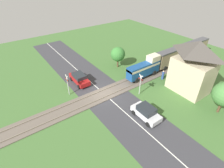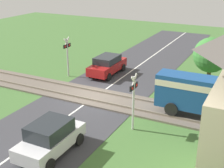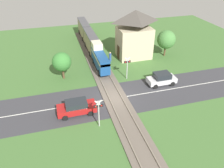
{
  "view_description": "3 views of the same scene",
  "coord_description": "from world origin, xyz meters",
  "px_view_note": "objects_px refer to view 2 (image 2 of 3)",
  "views": [
    {
      "loc": [
        16.37,
        -10.5,
        14.84
      ],
      "look_at": [
        0.0,
        1.32,
        1.2
      ],
      "focal_mm": 28.0,
      "sensor_mm": 36.0,
      "label": 1
    },
    {
      "loc": [
        16.54,
        9.68,
        8.29
      ],
      "look_at": [
        0.0,
        1.32,
        1.2
      ],
      "focal_mm": 50.0,
      "sensor_mm": 36.0,
      "label": 2
    },
    {
      "loc": [
        -5.97,
        -19.72,
        14.88
      ],
      "look_at": [
        0.0,
        1.32,
        1.2
      ],
      "focal_mm": 35.0,
      "sensor_mm": 36.0,
      "label": 3
    }
  ],
  "objects_px": {
    "car_far_side": "(50,137)",
    "crossing_signal_west_approach": "(67,52)",
    "car_near_crossing": "(107,65)",
    "crossing_signal_east_approach": "(134,95)"
  },
  "relations": [
    {
      "from": "crossing_signal_west_approach",
      "to": "crossing_signal_east_approach",
      "type": "xyz_separation_m",
      "value": [
        5.61,
        7.97,
        0.0
      ]
    },
    {
      "from": "crossing_signal_east_approach",
      "to": "car_near_crossing",
      "type": "bearing_deg",
      "value": -143.85
    },
    {
      "from": "car_far_side",
      "to": "crossing_signal_east_approach",
      "type": "relative_size",
      "value": 1.16
    },
    {
      "from": "car_near_crossing",
      "to": "crossing_signal_west_approach",
      "type": "height_order",
      "value": "crossing_signal_west_approach"
    },
    {
      "from": "crossing_signal_west_approach",
      "to": "car_far_side",
      "type": "bearing_deg",
      "value": 30.01
    },
    {
      "from": "crossing_signal_east_approach",
      "to": "car_far_side",
      "type": "bearing_deg",
      "value": -33.9
    },
    {
      "from": "crossing_signal_west_approach",
      "to": "crossing_signal_east_approach",
      "type": "distance_m",
      "value": 9.74
    },
    {
      "from": "car_near_crossing",
      "to": "crossing_signal_east_approach",
      "type": "distance_m",
      "value": 9.27
    },
    {
      "from": "car_far_side",
      "to": "crossing_signal_west_approach",
      "type": "bearing_deg",
      "value": -149.99
    },
    {
      "from": "car_far_side",
      "to": "crossing_signal_west_approach",
      "type": "distance_m",
      "value": 10.91
    }
  ]
}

